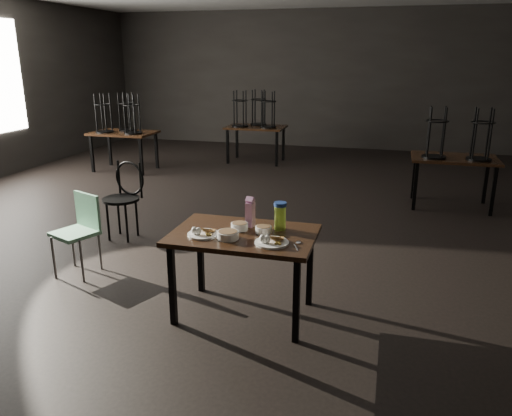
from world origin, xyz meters
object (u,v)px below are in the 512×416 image
(main_table, at_px, (243,242))
(school_chair, at_px, (80,226))
(water_bottle, at_px, (280,216))
(bentwood_chair, at_px, (125,193))
(juice_carton, at_px, (250,213))

(main_table, bearing_deg, school_chair, 167.65)
(water_bottle, relative_size, school_chair, 0.29)
(main_table, height_order, water_bottle, water_bottle)
(bentwood_chair, relative_size, school_chair, 1.13)
(main_table, distance_m, school_chair, 1.92)
(juice_carton, xyz_separation_m, bentwood_chair, (-1.97, 1.31, -0.32))
(water_bottle, xyz_separation_m, school_chair, (-2.14, 0.24, -0.37))
(water_bottle, relative_size, bentwood_chair, 0.26)
(main_table, xyz_separation_m, juice_carton, (0.01, 0.18, 0.20))
(water_bottle, bearing_deg, main_table, -147.81)
(main_table, relative_size, water_bottle, 5.02)
(main_table, relative_size, school_chair, 1.45)
(main_table, relative_size, bentwood_chair, 1.29)
(main_table, height_order, juice_carton, juice_carton)
(bentwood_chair, distance_m, school_chair, 1.09)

